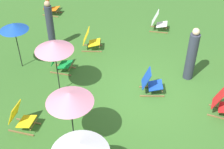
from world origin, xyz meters
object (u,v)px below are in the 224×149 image
object	(u,v)px
deckchair_0	(21,118)
deckchair_1	(90,40)
umbrella_2	(14,27)
umbrella_0	(80,148)
deckchair_5	(222,104)
deckchair_2	(50,6)
umbrella_3	(54,46)
deckchair_12	(158,22)
person_1	(192,55)
deckchair_4	(151,83)
person_0	(50,26)
umbrella_1	(70,97)
deckchair_11	(60,61)

from	to	relation	value
deckchair_0	deckchair_1	distance (m)	4.32
umbrella_2	umbrella_0	bearing A→B (deg)	-133.89
deckchair_5	umbrella_0	size ratio (longest dim) A/B	0.50
deckchair_2	umbrella_3	size ratio (longest dim) A/B	0.46
deckchair_2	deckchair_12	world-z (taller)	same
deckchair_5	umbrella_2	size ratio (longest dim) A/B	0.50
person_1	deckchair_12	bearing A→B (deg)	176.71
deckchair_12	umbrella_0	xyz separation A→B (m)	(-7.79, 0.09, 1.14)
deckchair_1	deckchair_5	world-z (taller)	same
deckchair_0	deckchair_4	size ratio (longest dim) A/B	0.96
umbrella_0	person_0	world-z (taller)	person_0
deckchair_12	umbrella_2	bearing A→B (deg)	127.53
person_0	person_1	world-z (taller)	person_0
deckchair_1	umbrella_1	bearing A→B (deg)	178.93
deckchair_12	deckchair_1	bearing A→B (deg)	128.62
deckchair_0	deckchair_1	xyz separation A→B (m)	(4.31, -0.31, 0.00)
deckchair_1	umbrella_0	size ratio (longest dim) A/B	0.52
umbrella_2	deckchair_2	bearing A→B (deg)	12.83
deckchair_11	umbrella_3	world-z (taller)	umbrella_3
deckchair_0	umbrella_3	xyz separation A→B (m)	(1.73, -0.29, 1.31)
deckchair_0	person_1	size ratio (longest dim) A/B	0.45
deckchair_5	person_0	size ratio (longest dim) A/B	0.44
deckchair_2	person_1	world-z (taller)	person_1
deckchair_1	deckchair_0	bearing A→B (deg)	158.59
umbrella_1	person_0	bearing A→B (deg)	33.81
deckchair_2	deckchair_11	bearing A→B (deg)	-151.29
deckchair_2	deckchair_4	distance (m)	6.70
deckchair_11	deckchair_5	bearing A→B (deg)	-98.99
deckchair_4	umbrella_3	xyz separation A→B (m)	(-0.84, 2.72, 1.31)
umbrella_3	person_0	xyz separation A→B (m)	(2.22, 1.38, -0.76)
umbrella_2	umbrella_3	xyz separation A→B (m)	(-0.78, -1.85, 0.12)
person_1	deckchair_4	bearing A→B (deg)	-75.17
deckchair_0	deckchair_5	world-z (taller)	same
deckchair_5	deckchair_12	size ratio (longest dim) A/B	1.00
person_0	umbrella_0	bearing A→B (deg)	-56.28
umbrella_2	deckchair_0	bearing A→B (deg)	-148.10
person_1	deckchair_5	bearing A→B (deg)	5.36
umbrella_1	umbrella_2	xyz separation A→B (m)	(2.54, 3.13, -0.03)
deckchair_2	deckchair_11	size ratio (longest dim) A/B	1.00
deckchair_1	umbrella_2	size ratio (longest dim) A/B	0.52
deckchair_0	person_0	xyz separation A→B (m)	(3.95, 1.09, 0.55)
deckchair_4	person_1	size ratio (longest dim) A/B	0.47
deckchair_2	umbrella_0	world-z (taller)	umbrella_0
deckchair_5	person_1	distance (m)	1.86
deckchair_0	umbrella_0	world-z (taller)	umbrella_0
umbrella_1	deckchair_4	bearing A→B (deg)	-28.88
deckchair_11	umbrella_1	world-z (taller)	umbrella_1
deckchair_1	umbrella_2	xyz separation A→B (m)	(-1.80, 1.87, 1.19)
deckchair_11	person_1	bearing A→B (deg)	-81.20
deckchair_1	person_0	distance (m)	1.55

